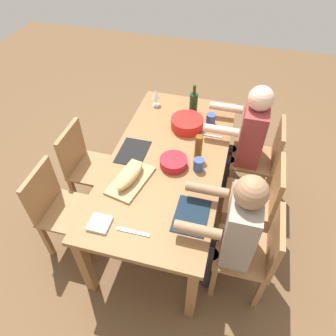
% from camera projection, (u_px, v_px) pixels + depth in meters
% --- Properties ---
extents(ground_plane, '(8.00, 8.00, 0.00)m').
position_uv_depth(ground_plane, '(168.00, 213.00, 3.08)').
color(ground_plane, brown).
extents(dining_table, '(1.86, 0.92, 0.74)m').
position_uv_depth(dining_table, '(168.00, 166.00, 2.61)').
color(dining_table, olive).
rests_on(dining_table, ground_plane).
extents(chair_near_right, '(0.40, 0.40, 0.85)m').
position_uv_depth(chair_near_right, '(58.00, 207.00, 2.53)').
color(chair_near_right, '#9E7044').
rests_on(chair_near_right, ground_plane).
extents(chair_far_right, '(0.40, 0.40, 0.85)m').
position_uv_depth(chair_far_right, '(255.00, 251.00, 2.25)').
color(chair_far_right, '#9E7044').
rests_on(chair_far_right, ground_plane).
extents(diner_far_right, '(0.41, 0.53, 1.20)m').
position_uv_depth(diner_far_right, '(234.00, 229.00, 2.13)').
color(diner_far_right, '#2D2D38').
rests_on(diner_far_right, ground_plane).
extents(chair_far_left, '(0.40, 0.40, 0.85)m').
position_uv_depth(chair_far_left, '(263.00, 157.00, 2.95)').
color(chair_far_left, '#9E7044').
rests_on(chair_far_left, ground_plane).
extents(diner_far_left, '(0.41, 0.53, 1.20)m').
position_uv_depth(diner_far_left, '(247.00, 136.00, 2.83)').
color(diner_far_left, '#2D2D38').
rests_on(diner_far_left, ground_plane).
extents(chair_near_center, '(0.40, 0.40, 0.85)m').
position_uv_depth(chair_near_center, '(85.00, 164.00, 2.88)').
color(chair_near_center, '#9E7044').
rests_on(chair_near_center, ground_plane).
extents(chair_far_center, '(0.40, 0.40, 0.85)m').
position_uv_depth(chair_far_center, '(259.00, 198.00, 2.60)').
color(chair_far_center, '#9E7044').
rests_on(chair_far_center, ground_plane).
extents(serving_bowl_fruit, '(0.22, 0.22, 0.07)m').
position_uv_depth(serving_bowl_fruit, '(174.00, 162.00, 2.47)').
color(serving_bowl_fruit, '#B21923').
rests_on(serving_bowl_fruit, dining_table).
extents(serving_bowl_greens, '(0.29, 0.29, 0.10)m').
position_uv_depth(serving_bowl_greens, '(187.00, 123.00, 2.80)').
color(serving_bowl_greens, red).
rests_on(serving_bowl_greens, dining_table).
extents(cutting_board, '(0.44, 0.30, 0.02)m').
position_uv_depth(cutting_board, '(131.00, 180.00, 2.37)').
color(cutting_board, tan).
rests_on(cutting_board, dining_table).
extents(bread_loaf, '(0.34, 0.18, 0.09)m').
position_uv_depth(bread_loaf, '(130.00, 175.00, 2.33)').
color(bread_loaf, tan).
rests_on(bread_loaf, cutting_board).
extents(wine_bottle, '(0.08, 0.08, 0.29)m').
position_uv_depth(wine_bottle, '(194.00, 103.00, 2.93)').
color(wine_bottle, '#193819').
rests_on(wine_bottle, dining_table).
extents(beer_bottle, '(0.06, 0.06, 0.22)m').
position_uv_depth(beer_bottle, '(198.00, 147.00, 2.49)').
color(beer_bottle, brown).
rests_on(beer_bottle, dining_table).
extents(wine_glass, '(0.08, 0.08, 0.17)m').
position_uv_depth(wine_glass, '(156.00, 95.00, 3.01)').
color(wine_glass, silver).
rests_on(wine_glass, dining_table).
extents(placemat_far_right, '(0.32, 0.23, 0.01)m').
position_uv_depth(placemat_far_right, '(191.00, 216.00, 2.15)').
color(placemat_far_right, '#142333').
rests_on(placemat_far_right, dining_table).
extents(cup_far_left, '(0.08, 0.08, 0.10)m').
position_uv_depth(cup_far_left, '(211.00, 119.00, 2.85)').
color(cup_far_left, '#334C8C').
rests_on(cup_far_left, dining_table).
extents(fork_far_left, '(0.02, 0.17, 0.01)m').
position_uv_depth(fork_far_left, '(212.00, 136.00, 2.75)').
color(fork_far_left, silver).
rests_on(fork_far_left, dining_table).
extents(placemat_near_center, '(0.32, 0.23, 0.01)m').
position_uv_depth(placemat_near_center, '(133.00, 152.00, 2.61)').
color(placemat_near_center, black).
rests_on(placemat_near_center, dining_table).
extents(cup_far_center, '(0.08, 0.08, 0.10)m').
position_uv_depth(cup_far_center, '(198.00, 165.00, 2.43)').
color(cup_far_center, '#334C8C').
rests_on(cup_far_center, dining_table).
extents(carving_knife, '(0.02, 0.23, 0.01)m').
position_uv_depth(carving_knife, '(133.00, 232.00, 2.06)').
color(carving_knife, silver).
rests_on(carving_knife, dining_table).
extents(napkin_stack, '(0.14, 0.14, 0.02)m').
position_uv_depth(napkin_stack, '(100.00, 224.00, 2.10)').
color(napkin_stack, white).
rests_on(napkin_stack, dining_table).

